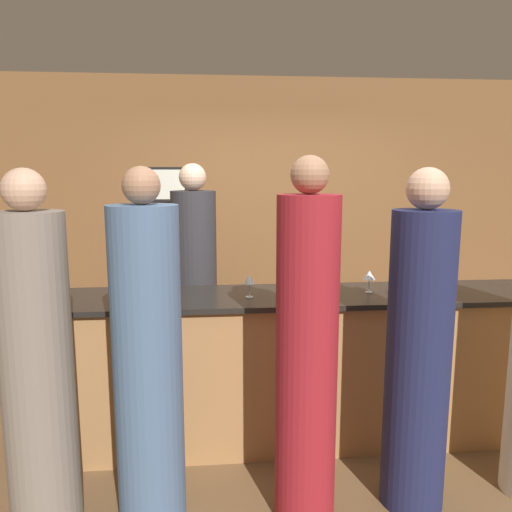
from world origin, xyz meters
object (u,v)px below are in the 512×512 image
at_px(guest_2, 307,356).
at_px(wine_bottle_0, 444,279).
at_px(guest_4, 37,369).
at_px(bartender, 195,290).
at_px(guest_1, 418,354).
at_px(guest_0, 148,363).

bearing_deg(guest_2, wine_bottle_0, 31.54).
bearing_deg(wine_bottle_0, guest_4, -166.04).
xyz_separation_m(guest_2, guest_4, (-1.38, 0.03, -0.04)).
xyz_separation_m(bartender, guest_4, (-0.75, -1.57, -0.03)).
relative_size(bartender, guest_1, 1.03).
relative_size(guest_0, guest_1, 1.00).
xyz_separation_m(guest_1, wine_bottle_0, (0.40, 0.58, 0.29)).
distance_m(bartender, wine_bottle_0, 1.95).
relative_size(guest_1, guest_2, 0.97).
distance_m(guest_0, wine_bottle_0, 1.97).
height_order(guest_1, wine_bottle_0, guest_1).
height_order(guest_0, guest_2, guest_2).
relative_size(guest_2, wine_bottle_0, 6.01).
xyz_separation_m(guest_0, guest_1, (1.46, -0.01, 0.00)).
height_order(bartender, guest_2, guest_2).
xyz_separation_m(guest_0, wine_bottle_0, (1.86, 0.57, 0.29)).
bearing_deg(bartender, guest_2, 111.45).
bearing_deg(bartender, wine_bottle_0, 149.64).
distance_m(bartender, guest_1, 2.00).
distance_m(guest_2, guest_4, 1.38).
bearing_deg(guest_4, guest_1, 0.59).
relative_size(guest_0, guest_4, 1.00).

